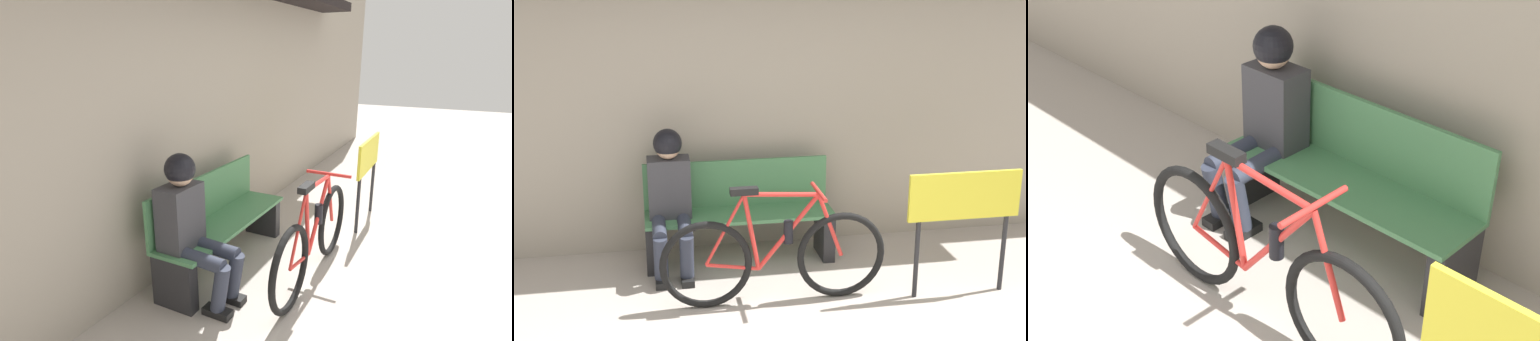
% 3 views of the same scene
% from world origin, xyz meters
% --- Properties ---
extents(storefront_wall, '(12.00, 0.56, 3.20)m').
position_xyz_m(storefront_wall, '(0.00, 2.77, 1.66)').
color(storefront_wall, '#9E9384').
rests_on(storefront_wall, ground_plane).
extents(park_bench_near, '(1.56, 0.42, 0.83)m').
position_xyz_m(park_bench_near, '(-0.20, 2.40, 0.39)').
color(park_bench_near, '#477F51').
rests_on(park_bench_near, ground_plane).
extents(bicycle, '(1.68, 0.40, 0.91)m').
position_xyz_m(bicycle, '(-0.05, 1.58, 0.37)').
color(bicycle, black).
rests_on(bicycle, ground_plane).
extents(person_seated, '(0.34, 0.60, 1.17)m').
position_xyz_m(person_seated, '(-0.77, 2.29, 0.67)').
color(person_seated, '#2D3342').
rests_on(person_seated, ground_plane).
extents(signboard, '(0.87, 0.04, 0.97)m').
position_xyz_m(signboard, '(1.35, 1.47, 0.72)').
color(signboard, '#232326').
rests_on(signboard, ground_plane).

